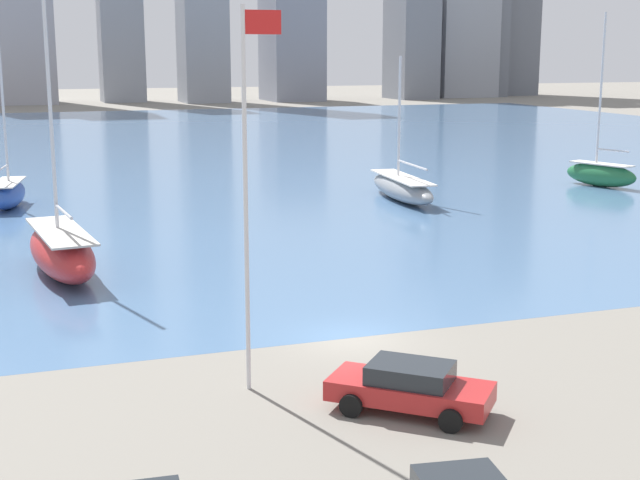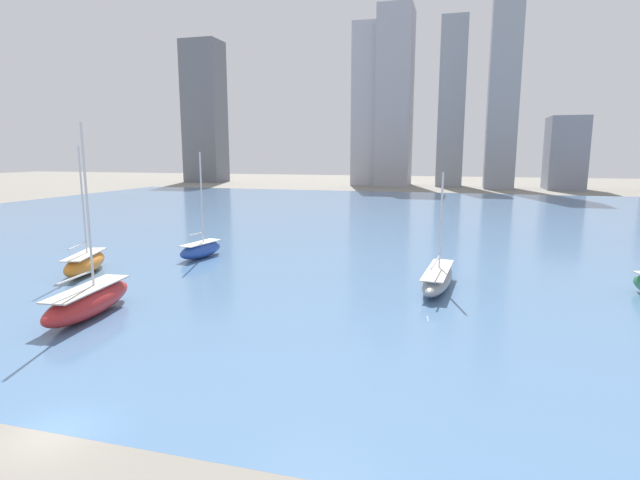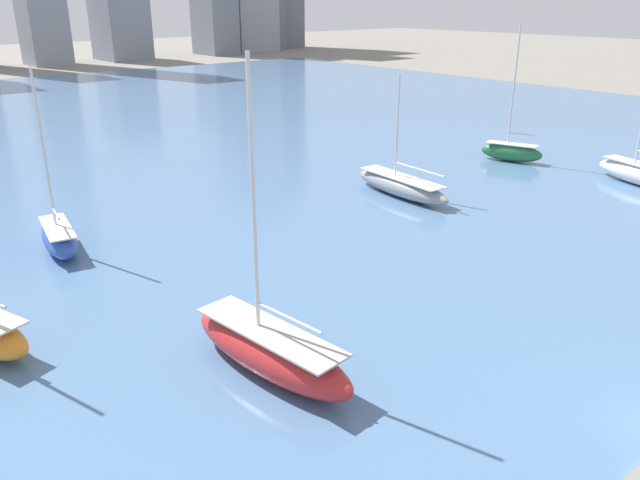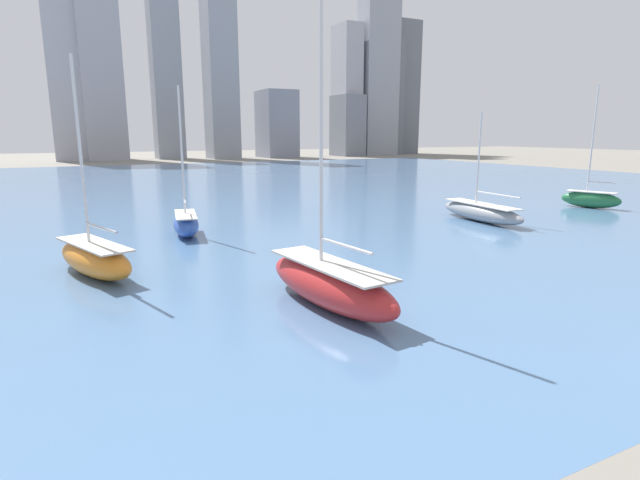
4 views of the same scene
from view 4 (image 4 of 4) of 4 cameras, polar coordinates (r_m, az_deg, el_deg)
The scene contains 7 objects.
harbor_water at distance 80.01m, azimuth -11.89°, elevation 5.82°, with size 180.00×140.00×0.00m.
distant_city_skyline at distance 184.49m, azimuth -12.78°, elevation 17.54°, with size 210.05×25.29×69.69m.
sailboat_orange at distance 32.47m, azimuth -24.35°, elevation -1.88°, with size 4.92×8.67×12.65m.
sailboat_blue at distance 43.01m, azimuth -15.07°, elevation 1.88°, with size 3.14×7.03×12.08m.
sailboat_red at distance 24.30m, azimuth 1.08°, elevation -4.97°, with size 3.68×10.01×14.12m.
sailboat_gray at distance 50.67m, azimuth 17.92°, elevation 3.09°, with size 3.14×11.08×10.26m.
sailboat_green at distance 65.02m, azimuth 28.54°, elevation 4.21°, with size 3.73×6.55×13.57m.
Camera 4 is at (-20.53, -6.89, 8.26)m, focal length 28.00 mm.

